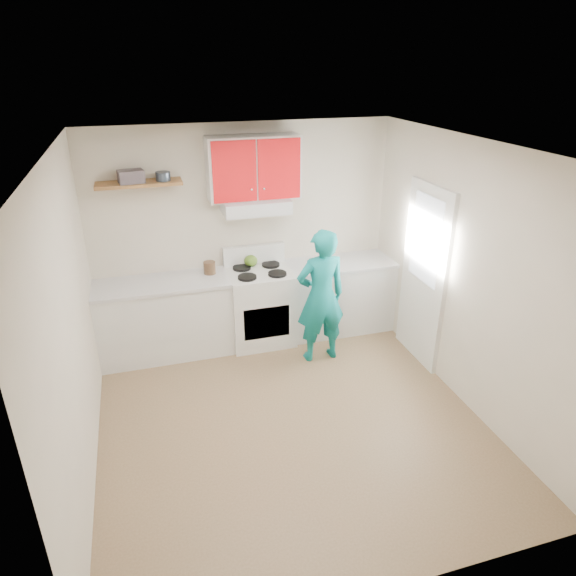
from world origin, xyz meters
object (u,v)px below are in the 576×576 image
object	(u,v)px
tin	(163,176)
crock	(210,269)
stove	(260,306)
person	(321,297)
kettle	(251,261)

from	to	relation	value
tin	crock	distance (m)	1.18
stove	person	world-z (taller)	person
tin	crock	bearing A→B (deg)	-4.46
crock	person	world-z (taller)	person
kettle	crock	xyz separation A→B (m)	(-0.52, -0.09, -0.01)
crock	person	distance (m)	1.35
kettle	crock	size ratio (longest dim) A/B	0.98
crock	tin	bearing A→B (deg)	175.54
crock	kettle	bearing A→B (deg)	10.02
stove	tin	bearing A→B (deg)	171.54
stove	kettle	bearing A→B (deg)	105.12
tin	person	bearing A→B (deg)	-25.61
kettle	crock	bearing A→B (deg)	177.68
crock	person	bearing A→B (deg)	-32.17
stove	tin	distance (m)	1.91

